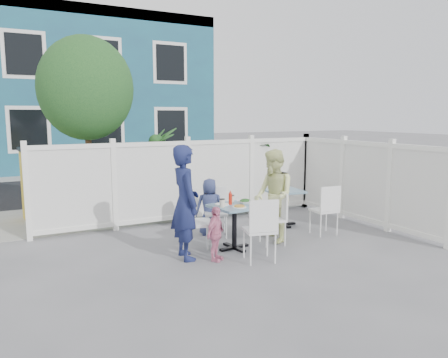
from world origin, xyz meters
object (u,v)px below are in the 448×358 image
woman (273,196)px  boy (210,207)px  utility_cabinet (43,185)px  spare_table (284,198)px  chair_back (215,208)px  chair_near (261,226)px  chair_left (191,217)px  man (185,202)px  toddler (216,234)px  main_table (234,215)px  chair_right (277,214)px

woman → boy: size_ratio=1.54×
utility_cabinet → spare_table: (3.98, -2.75, -0.17)m
chair_back → chair_near: chair_near is taller
chair_left → man: man is taller
woman → toddler: bearing=-58.8°
main_table → boy: size_ratio=0.73×
chair_near → boy: 1.66m
chair_left → chair_back: bearing=151.1°
main_table → chair_left: 0.73m
chair_right → woman: 0.32m
spare_table → main_table: bearing=-151.3°
main_table → spare_table: size_ratio=1.01×
chair_near → man: bearing=156.4°
chair_back → man: (-0.94, -0.89, 0.35)m
man → boy: (0.87, 0.97, -0.34)m
chair_right → toddler: 1.30m
chair_near → boy: bearing=104.8°
main_table → chair_near: size_ratio=0.79×
boy → utility_cabinet: bearing=-27.8°
chair_near → woman: 1.13m
spare_table → toddler: toddler is taller
chair_back → toddler: chair_back is taller
man → woman: man is taller
chair_left → man: size_ratio=0.61×
main_table → woman: (0.77, 0.06, 0.23)m
chair_near → toddler: (-0.54, 0.38, -0.14)m
spare_table → chair_left: chair_left is taller
chair_near → boy: size_ratio=0.93×
chair_back → chair_left: bearing=66.9°
spare_table → chair_right: (-0.81, -0.94, -0.04)m
spare_table → man: man is taller
chair_left → chair_back: (0.81, 0.81, -0.10)m
spare_table → man: bearing=-159.3°
utility_cabinet → toddler: (1.91, -3.97, -0.30)m
chair_right → man: man is taller
main_table → chair_back: size_ratio=0.86×
chair_left → boy: 1.16m
chair_right → chair_near: 0.98m
chair_right → woman: size_ratio=0.55×
boy → toddler: size_ratio=1.25×
woman → chair_near: bearing=-30.4°
woman → chair_right: bearing=1.1°
spare_table → chair_left: bearing=-160.0°
chair_right → man: bearing=103.6°
main_table → chair_left: size_ratio=0.72×
main_table → spare_table: bearing=28.7°
chair_back → man: bearing=65.3°
chair_left → chair_near: chair_left is taller
boy → main_table: bearing=109.2°
main_table → woman: woman is taller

